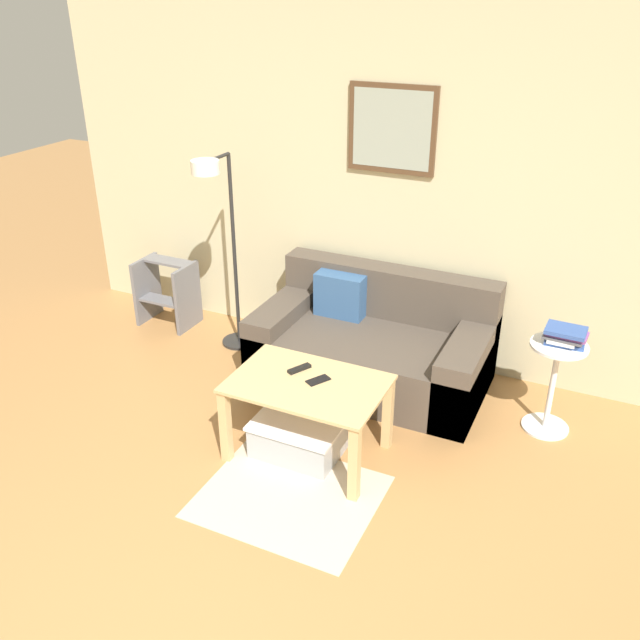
# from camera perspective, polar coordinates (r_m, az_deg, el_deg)

# --- Properties ---
(wall_back) EXTENTS (5.60, 0.09, 2.55)m
(wall_back) POSITION_cam_1_polar(r_m,az_deg,el_deg) (4.82, 7.19, 10.88)
(wall_back) COLOR #C6BC93
(wall_back) RESTS_ON ground_plane
(area_rug) EXTENTS (0.96, 0.81, 0.01)m
(area_rug) POSITION_cam_1_polar(r_m,az_deg,el_deg) (3.90, -2.60, -14.60)
(area_rug) COLOR #C1B299
(area_rug) RESTS_ON ground_plane
(couch) EXTENTS (1.60, 0.88, 0.75)m
(couch) POSITION_cam_1_polar(r_m,az_deg,el_deg) (4.80, 4.47, -2.20)
(couch) COLOR #4C4238
(couch) RESTS_ON ground_plane
(coffee_table) EXTENTS (0.89, 0.60, 0.50)m
(coffee_table) POSITION_cam_1_polar(r_m,az_deg,el_deg) (3.98, -1.05, -6.48)
(coffee_table) COLOR tan
(coffee_table) RESTS_ON ground_plane
(storage_bin) EXTENTS (0.53, 0.39, 0.22)m
(storage_bin) POSITION_cam_1_polar(r_m,az_deg,el_deg) (4.14, -1.84, -9.82)
(storage_bin) COLOR #9EA3A8
(storage_bin) RESTS_ON ground_plane
(floor_lamp) EXTENTS (0.27, 0.52, 1.51)m
(floor_lamp) POSITION_cam_1_polar(r_m,az_deg,el_deg) (4.91, -8.36, 7.37)
(floor_lamp) COLOR black
(floor_lamp) RESTS_ON ground_plane
(side_table) EXTENTS (0.35, 0.35, 0.61)m
(side_table) POSITION_cam_1_polar(r_m,az_deg,el_deg) (4.45, 19.06, -4.73)
(side_table) COLOR white
(side_table) RESTS_ON ground_plane
(book_stack) EXTENTS (0.26, 0.18, 0.11)m
(book_stack) POSITION_cam_1_polar(r_m,az_deg,el_deg) (4.32, 19.94, -1.25)
(book_stack) COLOR #335199
(book_stack) RESTS_ON side_table
(remote_control) EXTENTS (0.11, 0.15, 0.02)m
(remote_control) POSITION_cam_1_polar(r_m,az_deg,el_deg) (4.04, -1.75, -4.12)
(remote_control) COLOR black
(remote_control) RESTS_ON coffee_table
(cell_phone) EXTENTS (0.13, 0.15, 0.01)m
(cell_phone) POSITION_cam_1_polar(r_m,az_deg,el_deg) (3.94, -0.16, -5.09)
(cell_phone) COLOR black
(cell_phone) RESTS_ON coffee_table
(step_stool) EXTENTS (0.44, 0.33, 0.54)m
(step_stool) POSITION_cam_1_polar(r_m,az_deg,el_deg) (5.71, -12.78, 2.39)
(step_stool) COLOR slate
(step_stool) RESTS_ON ground_plane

